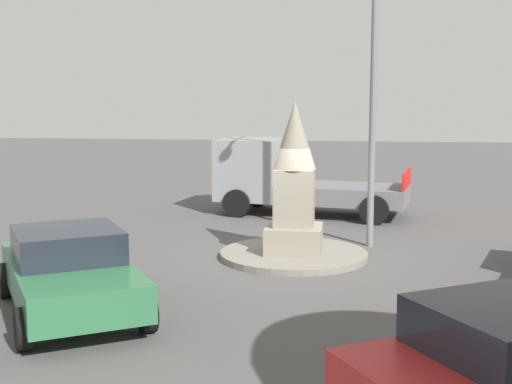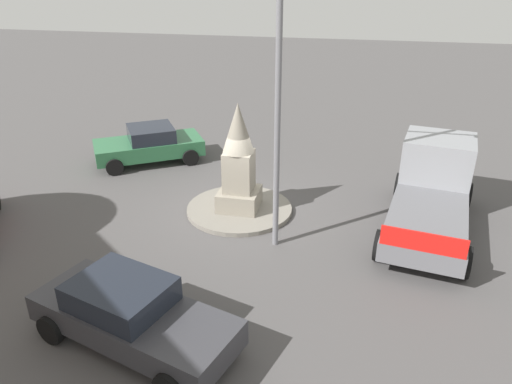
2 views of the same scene
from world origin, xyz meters
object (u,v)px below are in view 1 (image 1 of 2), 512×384
(streetlamp, at_px, (374,49))
(car_green_approaching, at_px, (69,271))
(monument, at_px, (294,183))
(truck_grey_passing, at_px, (286,179))

(streetlamp, height_order, car_green_approaching, streetlamp)
(monument, bearing_deg, streetlamp, 130.25)
(car_green_approaching, distance_m, truck_grey_passing, 10.69)
(monument, distance_m, streetlamp, 3.79)
(monument, relative_size, car_green_approaching, 0.76)
(streetlamp, bearing_deg, truck_grey_passing, -150.61)
(streetlamp, xyz_separation_m, car_green_approaching, (5.96, -5.15, -4.01))
(streetlamp, relative_size, truck_grey_passing, 1.32)
(streetlamp, distance_m, truck_grey_passing, 6.22)
(streetlamp, height_order, truck_grey_passing, streetlamp)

